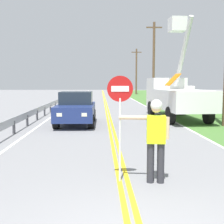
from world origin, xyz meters
TOP-DOWN VIEW (x-y plane):
  - centerline_yellow_left at (-0.09, 20.00)m, footprint 0.11×110.00m
  - centerline_yellow_right at (0.09, 20.00)m, footprint 0.11×110.00m
  - edge_line_right at (3.60, 20.00)m, footprint 0.12×110.00m
  - edge_line_left at (-3.60, 20.00)m, footprint 0.12×110.00m
  - flagger_worker at (0.68, 2.83)m, footprint 1.08×0.29m
  - stop_sign_paddle at (-0.08, 2.92)m, footprint 0.56×0.04m
  - utility_bucket_truck at (4.00, 14.19)m, footprint 2.69×6.93m
  - oncoming_sedan_nearest at (-1.76, 11.69)m, footprint 1.95×4.12m
  - utility_pole_mid at (5.62, 30.52)m, footprint 1.80×0.28m
  - utility_pole_far at (5.93, 49.45)m, footprint 1.80×0.28m
  - guardrail_left_shoulder at (-4.20, 14.83)m, footprint 0.10×32.00m

SIDE VIEW (x-z plane):
  - centerline_yellow_left at x=-0.09m, z-range 0.00..0.01m
  - centerline_yellow_right at x=0.09m, z-range 0.00..0.01m
  - edge_line_right at x=3.60m, z-range 0.00..0.01m
  - edge_line_left at x=-3.60m, z-range 0.00..0.01m
  - guardrail_left_shoulder at x=-4.20m, z-range 0.16..0.87m
  - oncoming_sedan_nearest at x=-1.76m, z-range -0.02..1.68m
  - flagger_worker at x=0.68m, z-range 0.13..1.96m
  - utility_bucket_truck at x=4.00m, z-range -1.55..4.41m
  - stop_sign_paddle at x=-0.08m, z-range 0.54..2.87m
  - utility_pole_far at x=5.93m, z-range 0.18..8.28m
  - utility_pole_mid at x=5.62m, z-range 0.19..9.17m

